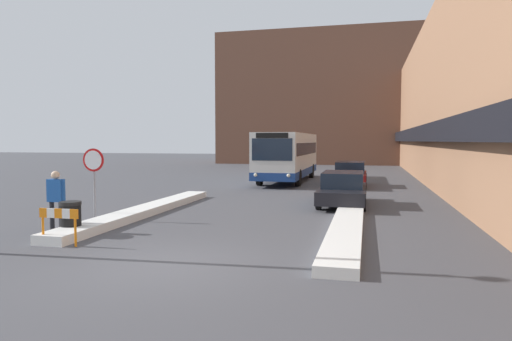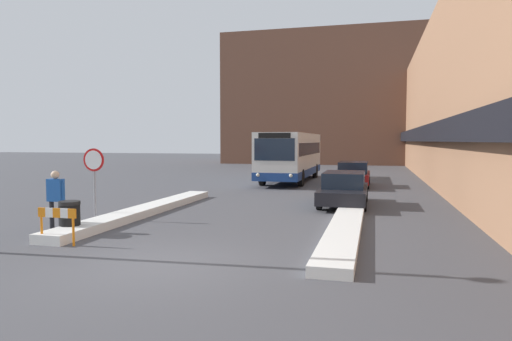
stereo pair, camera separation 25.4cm
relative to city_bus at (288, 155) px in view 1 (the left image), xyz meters
name	(u,v)px [view 1 (the left image)]	position (x,y,z in m)	size (l,w,h in m)	color
ground_plane	(164,265)	(0.86, -20.53, -1.68)	(160.00, 160.00, 0.00)	#47474C
building_row_right	(458,105)	(10.83, 3.47, 3.33)	(5.50, 60.00, 10.06)	#996B4C
building_backdrop_far	(332,99)	(0.86, 25.00, 5.82)	(26.00, 8.00, 15.02)	brown
snow_bank_left	(145,210)	(-2.74, -14.44, -1.55)	(0.90, 10.41, 0.27)	silver
snow_bank_right	(346,231)	(4.46, -16.43, -1.56)	(0.90, 8.54, 0.24)	silver
city_bus	(288,155)	(0.00, 0.00, 0.00)	(2.58, 10.48, 3.11)	silver
parked_car_front	(343,188)	(4.06, -10.39, -1.00)	(1.86, 4.67, 1.36)	black
parked_car_middle	(350,174)	(4.06, -2.29, -0.96)	(1.87, 4.59, 1.43)	maroon
stop_sign	(94,168)	(-3.76, -16.00, 0.05)	(0.76, 0.08, 2.39)	gray
pedestrian	(56,195)	(-3.75, -17.91, -0.62)	(0.57, 0.24, 1.77)	#232328
trash_bin	(71,218)	(-3.00, -18.30, -1.21)	(0.59, 0.59, 0.95)	black
construction_barricade	(59,219)	(-2.48, -19.48, -1.02)	(1.10, 0.06, 0.94)	orange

